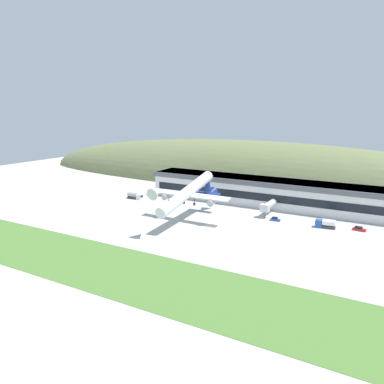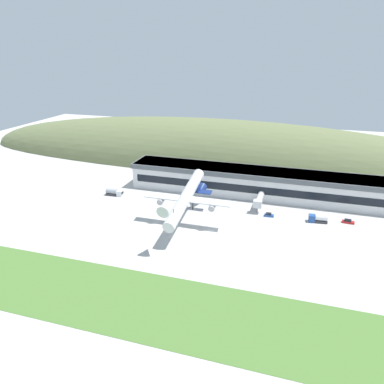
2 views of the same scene
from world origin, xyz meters
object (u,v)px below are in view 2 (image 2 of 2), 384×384
fuel_truck (114,192)px  jetway_0 (259,200)px  service_car_1 (269,215)px  cargo_airplane (186,198)px  traffic_cone_0 (189,207)px  terminal_building (263,182)px  box_truck (318,218)px  service_car_0 (348,222)px

fuel_truck → jetway_0: bearing=4.0°
service_car_1 → cargo_airplane: bearing=-149.2°
cargo_airplane → traffic_cone_0: cargo_airplane is taller
terminal_building → traffic_cone_0: (-26.98, -22.93, -6.39)m
jetway_0 → terminal_building: bearing=91.8°
traffic_cone_0 → fuel_truck: bearing=174.8°
jetway_0 → box_truck: jetway_0 is taller
fuel_truck → box_truck: box_truck is taller
service_car_1 → fuel_truck: size_ratio=0.48×
jetway_0 → service_car_1: jetway_0 is taller
terminal_building → traffic_cone_0: bearing=-139.6°
terminal_building → service_car_0: bearing=-28.1°
cargo_airplane → traffic_cone_0: bearing=103.4°
jetway_0 → cargo_airplane: bearing=-135.3°
terminal_building → box_truck: size_ratio=17.01×
fuel_truck → box_truck: (87.34, -1.54, 0.11)m
service_car_0 → box_truck: (-10.92, -2.60, 0.98)m
cargo_airplane → traffic_cone_0: 19.36m
service_car_0 → service_car_1: 29.48m
service_car_1 → box_truck: size_ratio=0.54×
terminal_building → fuel_truck: size_ratio=15.14×
terminal_building → cargo_airplane: cargo_airplane is taller
cargo_airplane → box_truck: cargo_airplane is taller
terminal_building → service_car_1: (5.43, -21.48, -6.06)m
cargo_airplane → fuel_truck: cargo_airplane is taller
terminal_building → cargo_airplane: size_ratio=2.64×
jetway_0 → cargo_airplane: 34.08m
terminal_building → traffic_cone_0: 35.98m
box_truck → service_car_1: bearing=-179.0°
box_truck → fuel_truck: bearing=179.0°
jetway_0 → traffic_cone_0: jetway_0 is taller
fuel_truck → box_truck: 87.36m
cargo_airplane → fuel_truck: bearing=154.8°
service_car_0 → fuel_truck: bearing=-179.4°
service_car_0 → jetway_0: bearing=174.3°
terminal_building → service_car_0: size_ratio=26.48×
terminal_building → cargo_airplane: bearing=-121.1°
service_car_0 → box_truck: box_truck is taller
service_car_0 → traffic_cone_0: service_car_0 is taller
terminal_building → jetway_0: bearing=-88.2°
terminal_building → box_truck: terminal_building is taller
jetway_0 → fuel_truck: size_ratio=1.66×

